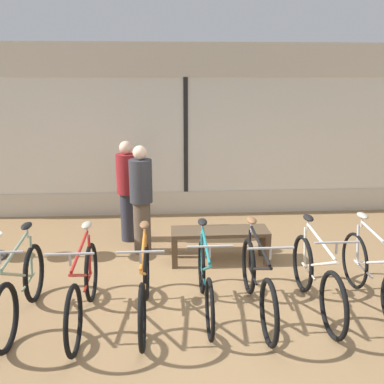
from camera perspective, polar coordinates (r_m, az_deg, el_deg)
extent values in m
plane|color=#99754C|center=(5.38, 1.03, -14.12)|extent=(24.00, 24.00, 0.00)
cube|color=beige|center=(8.38, -0.81, -1.37)|extent=(12.00, 0.08, 0.45)
cube|color=silver|center=(8.10, -0.84, 7.47)|extent=(12.00, 0.04, 2.15)
cube|color=beige|center=(8.02, -0.89, 17.25)|extent=(12.00, 0.08, 0.60)
cube|color=black|center=(8.07, -0.84, 7.44)|extent=(0.08, 0.02, 2.15)
torus|color=black|center=(5.55, -20.32, -10.10)|extent=(0.06, 0.70, 0.70)
torus|color=black|center=(4.73, -23.70, -15.13)|extent=(0.06, 0.70, 0.70)
cylinder|color=gray|center=(5.00, -22.27, -10.19)|extent=(0.03, 0.92, 0.51)
cylinder|color=gray|center=(5.42, -20.67, -7.98)|extent=(0.03, 0.11, 0.49)
cylinder|color=gray|center=(4.91, -22.49, -7.14)|extent=(0.03, 0.84, 0.10)
cylinder|color=gray|center=(5.36, -20.98, -11.10)|extent=(0.03, 0.44, 0.03)
cylinder|color=#B2B2B7|center=(5.27, -21.11, -5.05)|extent=(0.02, 0.02, 0.14)
ellipsoid|color=black|center=(5.25, -21.20, -4.23)|extent=(0.11, 0.22, 0.06)
torus|color=black|center=(5.36, -13.29, -10.37)|extent=(0.05, 0.71, 0.71)
torus|color=black|center=(4.46, -15.51, -16.18)|extent=(0.05, 0.71, 0.71)
cylinder|color=red|center=(4.76, -14.56, -10.70)|extent=(0.03, 0.98, 0.51)
cylinder|color=red|center=(5.23, -13.52, -8.19)|extent=(0.03, 0.11, 0.49)
cylinder|color=red|center=(4.68, -14.73, -7.51)|extent=(0.03, 0.91, 0.10)
cylinder|color=red|center=(5.16, -13.71, -11.51)|extent=(0.03, 0.47, 0.03)
cylinder|color=#B2B2B7|center=(5.08, -13.82, -5.17)|extent=(0.02, 0.02, 0.14)
ellipsoid|color=#B2A893|center=(5.05, -13.87, -4.32)|extent=(0.11, 0.22, 0.06)
cylinder|color=#B2B2B7|center=(4.24, -15.95, -8.70)|extent=(0.02, 0.02, 0.12)
cylinder|color=#ADADB2|center=(4.21, -16.01, -7.95)|extent=(0.46, 0.02, 0.02)
torus|color=black|center=(5.31, -6.12, -10.48)|extent=(0.05, 0.68, 0.68)
torus|color=black|center=(4.42, -6.66, -16.25)|extent=(0.05, 0.68, 0.68)
cylinder|color=orange|center=(4.71, -6.47, -10.77)|extent=(0.03, 0.95, 0.51)
cylinder|color=orange|center=(5.17, -6.21, -8.28)|extent=(0.03, 0.11, 0.49)
cylinder|color=orange|center=(4.62, -6.55, -7.54)|extent=(0.03, 0.88, 0.10)
cylinder|color=orange|center=(5.10, -6.22, -11.60)|extent=(0.03, 0.46, 0.03)
cylinder|color=#B2B2B7|center=(5.01, -6.33, -5.22)|extent=(0.02, 0.02, 0.14)
ellipsoid|color=brown|center=(4.99, -6.36, -4.36)|extent=(0.11, 0.22, 0.06)
cylinder|color=#B2B2B7|center=(4.18, -6.88, -8.69)|extent=(0.02, 0.02, 0.12)
cylinder|color=#ADADB2|center=(4.16, -6.90, -7.93)|extent=(0.46, 0.02, 0.02)
torus|color=black|center=(5.41, 1.29, -10.02)|extent=(0.04, 0.65, 0.65)
torus|color=black|center=(4.55, 2.38, -15.36)|extent=(0.04, 0.65, 0.65)
cylinder|color=#1E7A7F|center=(4.83, 1.85, -10.16)|extent=(0.03, 0.92, 0.51)
cylinder|color=#1E7A7F|center=(5.28, 1.34, -7.86)|extent=(0.03, 0.11, 0.49)
cylinder|color=#1E7A7F|center=(4.75, 1.85, -7.01)|extent=(0.03, 0.85, 0.10)
cylinder|color=#1E7A7F|center=(5.22, 1.50, -11.06)|extent=(0.03, 0.44, 0.03)
cylinder|color=#B2B2B7|center=(5.12, 1.40, -4.85)|extent=(0.02, 0.02, 0.14)
ellipsoid|color=black|center=(5.10, 1.41, -4.01)|extent=(0.11, 0.22, 0.06)
cylinder|color=#B2B2B7|center=(4.32, 2.39, -7.99)|extent=(0.02, 0.02, 0.12)
cylinder|color=#ADADB2|center=(4.30, 2.40, -7.26)|extent=(0.46, 0.02, 0.02)
torus|color=black|center=(5.45, 7.55, -9.75)|extent=(0.05, 0.69, 0.69)
torus|color=black|center=(4.52, 10.22, -15.51)|extent=(0.05, 0.69, 0.69)
cylinder|color=black|center=(4.84, 8.97, -10.07)|extent=(0.03, 1.01, 0.51)
cylinder|color=black|center=(5.32, 7.73, -7.59)|extent=(0.03, 0.11, 0.49)
cylinder|color=black|center=(4.75, 9.03, -6.92)|extent=(0.03, 0.94, 0.10)
cylinder|color=black|center=(5.23, 8.07, -10.88)|extent=(0.03, 0.49, 0.03)
cylinder|color=#B2B2B7|center=(5.17, 7.94, -4.60)|extent=(0.02, 0.02, 0.14)
ellipsoid|color=brown|center=(5.14, 7.97, -3.76)|extent=(0.11, 0.22, 0.06)
cylinder|color=#B2B2B7|center=(4.30, 10.43, -8.10)|extent=(0.02, 0.02, 0.12)
cylinder|color=#ADADB2|center=(4.27, 10.47, -7.37)|extent=(0.46, 0.02, 0.02)
torus|color=black|center=(5.62, 14.53, -9.17)|extent=(0.05, 0.71, 0.71)
torus|color=black|center=(4.78, 18.33, -14.14)|extent=(0.05, 0.71, 0.71)
cylinder|color=beige|center=(5.06, 16.62, -9.23)|extent=(0.03, 0.95, 0.51)
cylinder|color=beige|center=(5.49, 14.83, -7.06)|extent=(0.03, 0.11, 0.49)
cylinder|color=beige|center=(4.98, 16.75, -6.21)|extent=(0.03, 0.88, 0.10)
cylinder|color=beige|center=(5.43, 15.27, -10.16)|extent=(0.03, 0.46, 0.03)
cylinder|color=#B2B2B7|center=(5.35, 15.19, -4.15)|extent=(0.02, 0.02, 0.14)
ellipsoid|color=black|center=(5.32, 15.25, -3.34)|extent=(0.11, 0.22, 0.06)
cylinder|color=#B2B2B7|center=(4.57, 18.71, -7.09)|extent=(0.02, 0.02, 0.12)
cylinder|color=#ADADB2|center=(4.54, 18.77, -6.39)|extent=(0.46, 0.02, 0.02)
torus|color=black|center=(5.90, 20.85, -8.51)|extent=(0.04, 0.71, 0.71)
cylinder|color=#BCBCC1|center=(5.34, 23.60, -8.57)|extent=(0.03, 1.00, 0.51)
cylinder|color=#BCBCC1|center=(5.78, 21.23, -6.49)|extent=(0.03, 0.11, 0.49)
cylinder|color=#BCBCC1|center=(5.26, 23.78, -5.70)|extent=(0.03, 0.93, 0.10)
cylinder|color=#BCBCC1|center=(5.70, 21.84, -9.47)|extent=(0.03, 0.49, 0.03)
cylinder|color=#B2B2B7|center=(5.64, 21.71, -3.71)|extent=(0.02, 0.02, 0.14)
ellipsoid|color=#B2A893|center=(5.62, 21.79, -2.94)|extent=(0.11, 0.22, 0.06)
cube|color=brown|center=(6.19, 3.75, -5.26)|extent=(1.40, 0.44, 0.05)
cube|color=brown|center=(6.07, -2.33, -8.18)|extent=(0.08, 0.08, 0.44)
cube|color=brown|center=(6.23, 10.01, -7.76)|extent=(0.08, 0.08, 0.44)
cube|color=brown|center=(6.40, -2.41, -6.89)|extent=(0.08, 0.08, 0.44)
cube|color=brown|center=(6.55, 9.28, -6.53)|extent=(0.08, 0.08, 0.44)
cylinder|color=brown|center=(6.56, -6.65, -4.68)|extent=(0.28, 0.28, 0.81)
cylinder|color=#333338|center=(6.35, -6.85, 1.47)|extent=(0.36, 0.36, 0.64)
sphere|color=beige|center=(6.26, -6.98, 5.24)|extent=(0.21, 0.21, 0.21)
cylinder|color=#2D2D38|center=(7.07, -8.44, -3.27)|extent=(0.34, 0.34, 0.80)
cylinder|color=maroon|center=(6.87, -8.68, 2.42)|extent=(0.44, 0.44, 0.64)
sphere|color=beige|center=(6.79, -8.82, 5.88)|extent=(0.21, 0.21, 0.21)
cube|color=#38383D|center=(7.08, -7.85, 3.09)|extent=(0.27, 0.22, 0.36)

